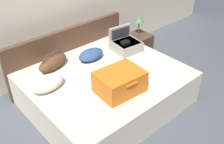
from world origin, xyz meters
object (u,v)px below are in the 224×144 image
Objects in this scene: hard_case_medium at (126,44)px; pillow_near_headboard at (91,55)px; bed at (106,88)px; duffel_bag at (53,62)px; table_lamp at (139,20)px; hard_case_large at (120,81)px; nightstand at (138,46)px; pillow_center_head at (47,83)px.

hard_case_medium is 1.06× the size of pillow_near_headboard.
bed is 3.89× the size of duffel_bag.
table_lamp reaches higher than pillow_near_headboard.
table_lamp is at bearing 33.10° from hard_case_medium.
hard_case_large is 1.10× the size of duffel_bag.
duffel_bag is (-1.16, 0.29, -0.00)m from hard_case_medium.
nightstand is at bearing 33.10° from hard_case_medium.
table_lamp is (0.64, 0.32, 0.14)m from hard_case_medium.
hard_case_large is (-0.12, -0.41, 0.40)m from bed.
hard_case_medium reaches higher than nightstand.
hard_case_large reaches higher than bed.
duffel_bag is at bearing -178.97° from nightstand.
pillow_near_headboard is at bearing -171.16° from table_lamp.
pillow_center_head is at bearing 140.91° from hard_case_large.
hard_case_large is 0.92m from pillow_center_head.
hard_case_medium is at bearing 24.84° from bed.
pillow_center_head is at bearing -168.80° from table_lamp.
hard_case_medium is at bearing -13.90° from duffel_bag.
hard_case_large is 1.84m from nightstand.
hard_case_medium is 1.19m from duffel_bag.
hard_case_medium is 0.99× the size of nightstand.
pillow_center_head is at bearing 164.28° from bed.
hard_case_medium reaches higher than pillow_near_headboard.
table_lamp is (1.45, 1.05, 0.10)m from hard_case_large.
duffel_bag reaches higher than pillow_near_headboard.
pillow_near_headboard is 0.90m from pillow_center_head.
bed is at bearing -52.24° from duffel_bag.
table_lamp reaches higher than nightstand.
bed is at bearing -148.55° from hard_case_medium.
table_lamp reaches higher than bed.
hard_case_large is 1.34× the size of hard_case_medium.
bed is 5.02× the size of pillow_near_headboard.
pillow_near_headboard is 1.31m from nightstand.
pillow_center_head is at bearing -129.06° from duffel_bag.
table_lamp is at bearing 1.03° from duffel_bag.
table_lamp reaches higher than pillow_center_head.
pillow_center_head is (-0.31, -0.39, -0.01)m from duffel_bag.
duffel_bag is at bearing 127.76° from bed.
hard_case_large is 1.07m from duffel_bag.
duffel_bag is 1.29× the size of pillow_near_headboard.
hard_case_medium reaches higher than pillow_center_head.
duffel_bag is at bearing 172.71° from hard_case_medium.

